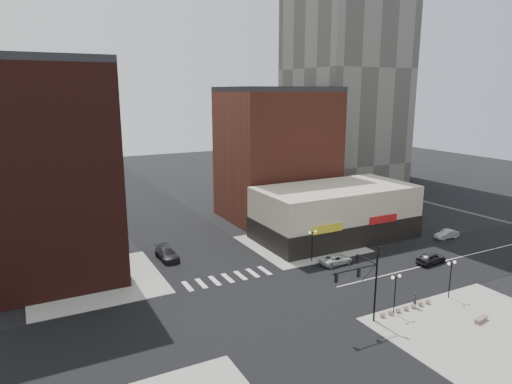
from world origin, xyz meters
TOP-DOWN VIEW (x-y plane):
  - ground at (0.00, 0.00)m, footprint 240.00×240.00m
  - road_ew at (0.00, 0.00)m, footprint 200.00×14.00m
  - road_ns at (0.00, 0.00)m, footprint 14.00×200.00m
  - sidewalk_nw at (-14.50, 14.50)m, footprint 15.00×15.00m
  - sidewalk_ne at (14.50, 14.50)m, footprint 15.00×15.00m
  - sidewalk_se at (16.00, -14.00)m, footprint 18.00×14.00m
  - building_nw at (-19.00, 18.50)m, footprint 16.00×15.00m
  - building_ne_midrise at (19.00, 29.50)m, footprint 18.00×15.00m
  - tower_far at (60.00, 56.00)m, footprint 18.00×18.00m
  - building_ne_row at (21.00, 15.00)m, footprint 24.20×12.20m
  - traffic_signal at (7.24, -7.83)m, footprint 5.59×3.09m
  - street_lamp_se_a at (11.00, -8.00)m, footprint 1.22×0.32m
  - street_lamp_se_b at (19.00, -8.00)m, footprint 1.22×0.32m
  - street_lamp_ne at (12.00, 8.00)m, footprint 1.22×0.32m
  - bollard_row at (12.65, -8.00)m, footprint 6.87×0.57m
  - white_suv at (14.32, 5.83)m, footprint 4.65×2.26m
  - dark_sedan_east at (25.46, 0.22)m, footprint 4.63×2.24m
  - silver_sedan at (35.85, 6.50)m, footprint 4.06×1.53m
  - dark_sedan_north at (-4.71, 17.75)m, footprint 2.38×5.39m
  - pedestrian at (13.88, -8.00)m, footprint 0.72×0.65m
  - stone_bench at (17.42, -13.14)m, footprint 1.91×0.89m

SIDE VIEW (x-z plane):
  - ground at x=0.00m, z-range 0.00..0.00m
  - road_ew at x=0.00m, z-range 0.00..0.02m
  - road_ns at x=0.00m, z-range 0.00..0.02m
  - sidewalk_nw at x=-14.50m, z-range 0.00..0.12m
  - sidewalk_ne at x=14.50m, z-range 0.00..0.12m
  - sidewalk_se at x=16.00m, z-range 0.00..0.12m
  - stone_bench at x=17.42m, z-range 0.13..0.56m
  - bollard_row at x=12.65m, z-range 0.12..0.69m
  - white_suv at x=14.32m, z-range 0.00..1.27m
  - silver_sedan at x=35.85m, z-range 0.00..1.32m
  - dark_sedan_east at x=25.46m, z-range 0.00..1.53m
  - dark_sedan_north at x=-4.71m, z-range 0.00..1.54m
  - pedestrian at x=13.88m, z-range 0.12..1.78m
  - street_lamp_se_a at x=11.00m, z-range 1.21..5.37m
  - street_lamp_se_b at x=19.00m, z-range 1.21..5.37m
  - street_lamp_ne at x=12.00m, z-range 1.21..5.37m
  - building_ne_row at x=21.00m, z-range -0.70..7.30m
  - traffic_signal at x=7.24m, z-range 1.07..8.85m
  - building_ne_midrise at x=19.00m, z-range 0.00..22.00m
  - building_nw at x=-19.00m, z-range 0.00..25.00m
  - tower_far at x=60.00m, z-range 0.00..82.00m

